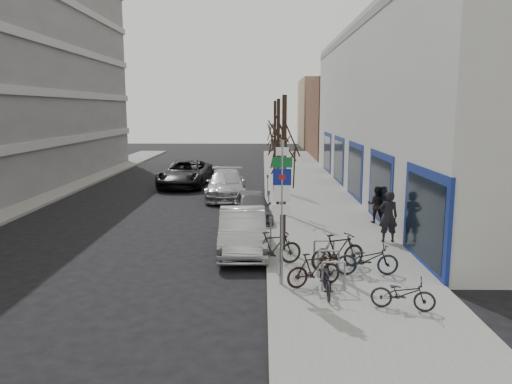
{
  "coord_description": "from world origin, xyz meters",
  "views": [
    {
      "loc": [
        1.87,
        -13.47,
        5.03
      ],
      "look_at": [
        1.63,
        4.68,
        2.0
      ],
      "focal_mm": 35.0,
      "sensor_mm": 36.0,
      "label": 1
    }
  ],
  "objects_px": {
    "meter_front": "(271,232)",
    "parked_car_back": "(226,185)",
    "tree_near": "(284,137)",
    "bike_near_left": "(327,277)",
    "bike_far_curb": "(403,291)",
    "lane_car": "(186,173)",
    "bike_near_right": "(314,269)",
    "highway_sign_pole": "(282,204)",
    "bike_far_inner": "(338,251)",
    "bike_mid_curb": "(367,256)",
    "tree_mid": "(278,129)",
    "parked_car_front": "(242,231)",
    "bike_mid_inner": "(274,248)",
    "tree_far": "(275,125)",
    "meter_mid": "(269,202)",
    "pedestrian_near": "(388,217)",
    "pedestrian_far": "(376,204)",
    "parked_car_mid": "(252,206)",
    "bike_rack": "(328,260)",
    "meter_back": "(268,184)"
  },
  "relations": [
    {
      "from": "meter_front",
      "to": "parked_car_mid",
      "type": "height_order",
      "value": "meter_front"
    },
    {
      "from": "tree_far",
      "to": "bike_near_right",
      "type": "height_order",
      "value": "tree_far"
    },
    {
      "from": "bike_near_right",
      "to": "bike_rack",
      "type": "bearing_deg",
      "value": -52.58
    },
    {
      "from": "bike_mid_inner",
      "to": "parked_car_mid",
      "type": "relative_size",
      "value": 0.46
    },
    {
      "from": "bike_mid_curb",
      "to": "pedestrian_far",
      "type": "distance_m",
      "value": 7.18
    },
    {
      "from": "tree_mid",
      "to": "lane_car",
      "type": "xyz_separation_m",
      "value": [
        -5.78,
        8.87,
        -3.25
      ]
    },
    {
      "from": "tree_near",
      "to": "tree_far",
      "type": "distance_m",
      "value": 13.0
    },
    {
      "from": "tree_near",
      "to": "bike_near_left",
      "type": "relative_size",
      "value": 3.46
    },
    {
      "from": "pedestrian_near",
      "to": "pedestrian_far",
      "type": "height_order",
      "value": "pedestrian_near"
    },
    {
      "from": "bike_rack",
      "to": "meter_front",
      "type": "height_order",
      "value": "meter_front"
    },
    {
      "from": "highway_sign_pole",
      "to": "bike_far_inner",
      "type": "relative_size",
      "value": 2.22
    },
    {
      "from": "meter_front",
      "to": "tree_far",
      "type": "bearing_deg",
      "value": 88.09
    },
    {
      "from": "tree_near",
      "to": "bike_far_curb",
      "type": "xyz_separation_m",
      "value": [
        2.72,
        -5.28,
        -3.48
      ]
    },
    {
      "from": "bike_near_right",
      "to": "parked_car_front",
      "type": "relative_size",
      "value": 0.35
    },
    {
      "from": "tree_mid",
      "to": "parked_car_back",
      "type": "distance_m",
      "value": 6.25
    },
    {
      "from": "bike_far_inner",
      "to": "meter_front",
      "type": "bearing_deg",
      "value": 27.09
    },
    {
      "from": "highway_sign_pole",
      "to": "bike_far_curb",
      "type": "bearing_deg",
      "value": -31.15
    },
    {
      "from": "bike_far_curb",
      "to": "lane_car",
      "type": "height_order",
      "value": "lane_car"
    },
    {
      "from": "parked_car_mid",
      "to": "pedestrian_near",
      "type": "height_order",
      "value": "pedestrian_near"
    },
    {
      "from": "tree_mid",
      "to": "bike_far_inner",
      "type": "bearing_deg",
      "value": -79.59
    },
    {
      "from": "meter_front",
      "to": "bike_far_curb",
      "type": "xyz_separation_m",
      "value": [
        3.17,
        -4.78,
        -0.29
      ]
    },
    {
      "from": "bike_near_left",
      "to": "parked_car_front",
      "type": "bearing_deg",
      "value": 120.23
    },
    {
      "from": "tree_near",
      "to": "lane_car",
      "type": "distance_m",
      "value": 16.74
    },
    {
      "from": "bike_mid_curb",
      "to": "pedestrian_near",
      "type": "bearing_deg",
      "value": -23.3
    },
    {
      "from": "pedestrian_near",
      "to": "meter_front",
      "type": "bearing_deg",
      "value": 20.95
    },
    {
      "from": "tree_near",
      "to": "bike_mid_inner",
      "type": "bearing_deg",
      "value": -101.76
    },
    {
      "from": "bike_mid_inner",
      "to": "pedestrian_near",
      "type": "distance_m",
      "value": 5.16
    },
    {
      "from": "bike_far_curb",
      "to": "lane_car",
      "type": "relative_size",
      "value": 0.25
    },
    {
      "from": "meter_mid",
      "to": "parked_car_back",
      "type": "distance_m",
      "value": 6.44
    },
    {
      "from": "highway_sign_pole",
      "to": "parked_car_mid",
      "type": "relative_size",
      "value": 1.05
    },
    {
      "from": "bike_far_curb",
      "to": "tree_near",
      "type": "bearing_deg",
      "value": 42.84
    },
    {
      "from": "tree_far",
      "to": "meter_mid",
      "type": "distance_m",
      "value": 8.62
    },
    {
      "from": "bike_near_right",
      "to": "lane_car",
      "type": "bearing_deg",
      "value": -1.29
    },
    {
      "from": "parked_car_front",
      "to": "meter_mid",
      "type": "bearing_deg",
      "value": 76.05
    },
    {
      "from": "pedestrian_near",
      "to": "bike_near_left",
      "type": "bearing_deg",
      "value": 62.33
    },
    {
      "from": "meter_front",
      "to": "lane_car",
      "type": "xyz_separation_m",
      "value": [
        -5.33,
        15.87,
        -0.06
      ]
    },
    {
      "from": "bike_far_curb",
      "to": "pedestrian_far",
      "type": "distance_m",
      "value": 9.65
    },
    {
      "from": "highway_sign_pole",
      "to": "meter_mid",
      "type": "distance_m",
      "value": 8.65
    },
    {
      "from": "tree_mid",
      "to": "bike_far_inner",
      "type": "distance_m",
      "value": 9.42
    },
    {
      "from": "tree_near",
      "to": "bike_far_curb",
      "type": "bearing_deg",
      "value": -62.73
    },
    {
      "from": "meter_front",
      "to": "parked_car_back",
      "type": "height_order",
      "value": "parked_car_back"
    },
    {
      "from": "bike_far_inner",
      "to": "lane_car",
      "type": "bearing_deg",
      "value": -1.22
    },
    {
      "from": "tree_near",
      "to": "parked_car_front",
      "type": "height_order",
      "value": "tree_near"
    },
    {
      "from": "bike_mid_inner",
      "to": "lane_car",
      "type": "distance_m",
      "value": 17.96
    },
    {
      "from": "bike_near_right",
      "to": "bike_mid_inner",
      "type": "bearing_deg",
      "value": 8.74
    },
    {
      "from": "meter_back",
      "to": "bike_mid_curb",
      "type": "bearing_deg",
      "value": -77.92
    },
    {
      "from": "tree_near",
      "to": "parked_car_back",
      "type": "relative_size",
      "value": 1.02
    },
    {
      "from": "bike_rack",
      "to": "bike_near_left",
      "type": "xyz_separation_m",
      "value": [
        -0.21,
        -1.37,
        -0.02
      ]
    },
    {
      "from": "meter_front",
      "to": "bike_mid_curb",
      "type": "height_order",
      "value": "meter_front"
    },
    {
      "from": "bike_near_left",
      "to": "pedestrian_near",
      "type": "bearing_deg",
      "value": 62.94
    }
  ]
}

